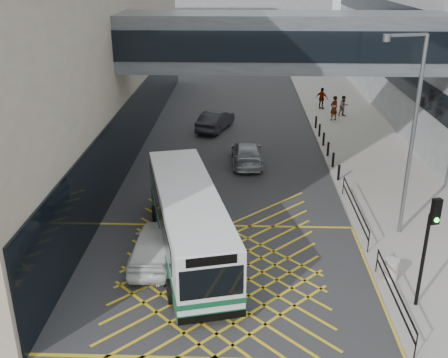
# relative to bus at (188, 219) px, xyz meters

# --- Properties ---
(ground) EXTENTS (120.00, 120.00, 0.00)m
(ground) POSITION_rel_bus_xyz_m (1.43, -2.06, -1.55)
(ground) COLOR #333335
(skybridge) EXTENTS (20.00, 4.10, 3.00)m
(skybridge) POSITION_rel_bus_xyz_m (4.43, 9.94, 5.95)
(skybridge) COLOR #4F5459
(skybridge) RESTS_ON ground
(pavement) EXTENTS (6.00, 54.00, 0.16)m
(pavement) POSITION_rel_bus_xyz_m (10.43, 12.94, -1.47)
(pavement) COLOR #9A958C
(pavement) RESTS_ON ground
(box_junction) EXTENTS (12.00, 9.00, 0.01)m
(box_junction) POSITION_rel_bus_xyz_m (1.43, -2.06, -1.55)
(box_junction) COLOR gold
(box_junction) RESTS_ON ground
(bus) EXTENTS (4.81, 10.60, 2.90)m
(bus) POSITION_rel_bus_xyz_m (0.00, 0.00, 0.00)
(bus) COLOR white
(bus) RESTS_ON ground
(car_white) EXTENTS (2.01, 4.84, 1.53)m
(car_white) POSITION_rel_bus_xyz_m (-1.33, -0.79, -0.79)
(car_white) COLOR white
(car_white) RESTS_ON ground
(car_dark) EXTENTS (3.14, 4.97, 1.45)m
(car_dark) POSITION_rel_bus_xyz_m (0.26, 17.77, -0.83)
(car_dark) COLOR black
(car_dark) RESTS_ON ground
(car_silver) EXTENTS (2.15, 4.67, 1.43)m
(car_silver) POSITION_rel_bus_xyz_m (2.54, 10.78, -0.84)
(car_silver) COLOR #93979B
(car_silver) RESTS_ON ground
(traffic_light) EXTENTS (0.34, 0.51, 4.27)m
(traffic_light) POSITION_rel_bus_xyz_m (8.54, -3.81, 1.38)
(traffic_light) COLOR black
(traffic_light) RESTS_ON pavement
(street_lamp) EXTENTS (1.98, 0.75, 8.80)m
(street_lamp) POSITION_rel_bus_xyz_m (9.23, 1.79, 3.62)
(street_lamp) COLOR slate
(street_lamp) RESTS_ON pavement
(litter_bin) EXTENTS (0.52, 0.52, 0.90)m
(litter_bin) POSITION_rel_bus_xyz_m (7.99, -2.17, -0.95)
(litter_bin) COLOR #ADA89E
(litter_bin) RESTS_ON pavement
(kerb_railings) EXTENTS (0.05, 12.54, 1.00)m
(kerb_railings) POSITION_rel_bus_xyz_m (7.58, -0.28, -0.67)
(kerb_railings) COLOR black
(kerb_railings) RESTS_ON pavement
(bollards) EXTENTS (0.14, 10.14, 0.90)m
(bollards) POSITION_rel_bus_xyz_m (7.68, 12.94, -0.94)
(bollards) COLOR black
(bollards) RESTS_ON pavement
(pedestrian_a) EXTENTS (0.93, 0.86, 1.90)m
(pedestrian_a) POSITION_rel_bus_xyz_m (9.30, 20.11, -0.44)
(pedestrian_a) COLOR gray
(pedestrian_a) RESTS_ON pavement
(pedestrian_b) EXTENTS (0.90, 0.72, 1.62)m
(pedestrian_b) POSITION_rel_bus_xyz_m (10.28, 21.35, -0.59)
(pedestrian_b) COLOR gray
(pedestrian_b) RESTS_ON pavement
(pedestrian_c) EXTENTS (1.14, 0.99, 1.76)m
(pedestrian_c) POSITION_rel_bus_xyz_m (8.86, 23.53, -0.51)
(pedestrian_c) COLOR gray
(pedestrian_c) RESTS_ON pavement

